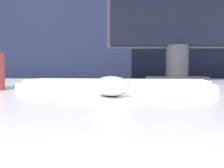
{
  "coord_description": "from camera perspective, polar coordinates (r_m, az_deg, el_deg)",
  "views": [
    {
      "loc": [
        -0.06,
        -0.74,
        0.77
      ],
      "look_at": [
        -0.08,
        -0.22,
        0.74
      ],
      "focal_mm": 42.0,
      "sensor_mm": 36.0,
      "label": 1
    }
  ],
  "objects": [
    {
      "name": "partition_panel",
      "position": [
        1.47,
        4.33,
        -0.44
      ],
      "size": [
        5.0,
        0.03,
        1.34
      ],
      "color": "black",
      "rests_on": "ground_plane"
    },
    {
      "name": "computer_mouse_near",
      "position": [
        0.48,
        -0.14,
        -0.44
      ],
      "size": [
        0.09,
        0.12,
        0.04
      ],
      "rotation": [
        0.0,
        0.0,
        0.25
      ],
      "color": "white",
      "rests_on": "desk"
    },
    {
      "name": "keyboard",
      "position": [
        0.64,
        0.6,
        -0.13
      ],
      "size": [
        0.47,
        0.18,
        0.02
      ],
      "rotation": [
        0.0,
        0.0,
        -0.13
      ],
      "color": "silver",
      "rests_on": "desk"
    },
    {
      "name": "monitor",
      "position": [
        1.05,
        14.14,
        14.98
      ],
      "size": [
        0.53,
        0.23,
        0.52
      ],
      "color": "#28282D",
      "rests_on": "desk"
    }
  ]
}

